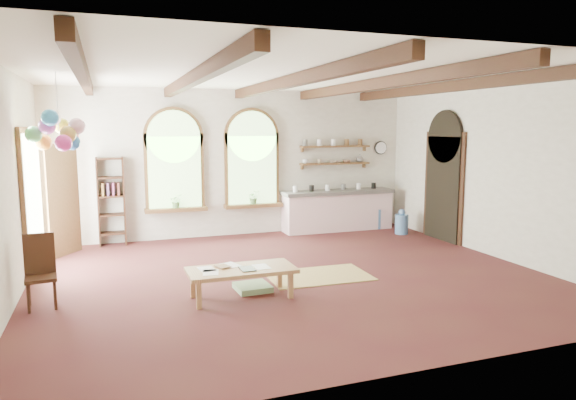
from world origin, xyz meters
name	(u,v)px	position (x,y,z in m)	size (l,w,h in m)	color
floor	(292,276)	(0.00, 0.00, 0.00)	(8.00, 8.00, 0.00)	#512521
ceiling_beams	(292,81)	(0.00, 0.00, 3.10)	(6.20, 6.80, 0.18)	#3B2012
window_left	(174,164)	(-1.40, 3.43, 1.63)	(1.30, 0.28, 2.20)	brown
window_right	(252,162)	(0.30, 3.43, 1.63)	(1.30, 0.28, 2.20)	brown
left_doorway	(32,203)	(-3.95, 1.80, 1.15)	(0.10, 1.90, 2.50)	brown
right_doorway	(443,189)	(3.95, 1.50, 1.10)	(0.10, 1.30, 2.40)	black
kitchen_counter	(338,210)	(2.30, 3.20, 0.48)	(2.68, 0.62, 0.94)	#F5D0D7
wall_shelf_lower	(335,164)	(2.30, 3.38, 1.55)	(1.70, 0.24, 0.04)	brown
wall_shelf_upper	(335,146)	(2.30, 3.38, 1.95)	(1.70, 0.24, 0.04)	brown
wall_clock	(381,148)	(3.55, 3.45, 1.90)	(0.32, 0.32, 0.04)	black
bookshelf	(111,202)	(-2.70, 3.32, 0.90)	(0.53, 0.32, 1.80)	#3B2012
coffee_table	(241,272)	(-1.04, -0.76, 0.38)	(1.51, 0.70, 0.43)	tan
side_chair	(41,287)	(-3.65, -0.24, 0.28)	(0.43, 0.43, 0.98)	#3B2012
floor_mat	(319,276)	(0.40, -0.16, 0.01)	(1.63, 1.01, 0.02)	tan
floor_cushion	(253,287)	(-0.80, -0.48, 0.04)	(0.49, 0.49, 0.08)	gray
water_jug_a	(376,217)	(3.27, 3.08, 0.26)	(0.32, 0.32, 0.61)	#5682B8
water_jug_b	(402,223)	(3.48, 2.30, 0.25)	(0.29, 0.29, 0.57)	#5682B8
balloon_cluster	(58,131)	(-3.41, 0.80, 2.33)	(0.84, 0.91, 1.15)	white
table_book	(218,267)	(-1.35, -0.65, 0.44)	(0.16, 0.23, 0.02)	olive
tablet	(247,269)	(-0.97, -0.84, 0.44)	(0.19, 0.28, 0.01)	black
potted_plant_left	(176,201)	(-1.40, 3.32, 0.85)	(0.27, 0.23, 0.30)	#598C4C
potted_plant_right	(254,197)	(0.30, 3.32, 0.85)	(0.27, 0.23, 0.30)	#598C4C
shelf_cup_a	(305,161)	(1.55, 3.38, 1.62)	(0.12, 0.10, 0.10)	white
shelf_cup_b	(319,161)	(1.90, 3.38, 1.62)	(0.10, 0.10, 0.09)	beige
shelf_bowl_a	(333,162)	(2.25, 3.38, 1.60)	(0.22, 0.22, 0.05)	beige
shelf_bowl_b	(346,161)	(2.60, 3.38, 1.60)	(0.20, 0.20, 0.06)	#8C664C
shelf_vase	(360,158)	(2.95, 3.38, 1.67)	(0.18, 0.18, 0.19)	slate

